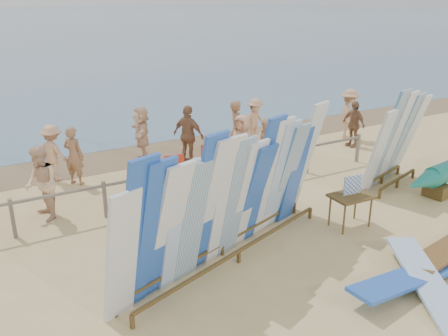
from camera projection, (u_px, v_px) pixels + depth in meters
ground at (246, 252)px, 9.67m from camera, size 160.00×160.00×0.00m
wet_sand_strip at (129, 155)px, 15.54m from camera, size 40.00×2.60×0.01m
fence at (183, 177)px, 11.90m from camera, size 12.08×0.08×0.90m
main_surfboard_rack at (231, 201)px, 8.99m from camera, size 5.55×2.45×2.81m
side_surfboard_rack at (394, 142)px, 12.59m from camera, size 2.49×1.35×2.77m
vendor_table at (350, 210)px, 10.61m from camera, size 0.94×0.68×1.23m
flat_board_b at (426, 290)px, 8.41m from camera, size 1.76×2.64×0.34m
flat_board_d at (406, 287)px, 8.48m from camera, size 2.73×0.79×0.38m
flat_board_c at (448, 253)px, 9.60m from camera, size 2.76×1.12×0.24m
beach_chair_left at (210, 168)px, 13.60m from camera, size 0.77×0.77×0.88m
beach_chair_right at (177, 179)px, 12.80m from camera, size 0.62×0.64×0.86m
stroller at (226, 162)px, 13.62m from camera, size 0.65×0.83×1.02m
beachgoer_4 at (189, 135)px, 14.40m from camera, size 0.93×1.17×1.84m
beachgoer_6 at (242, 143)px, 13.84m from camera, size 0.72×0.93×1.71m
beachgoer_9 at (255, 121)px, 16.54m from camera, size 1.10×0.67×1.59m
beachgoer_5 at (142, 133)px, 14.85m from camera, size 0.91×1.66×1.71m
beachgoer_1 at (74, 156)px, 12.89m from camera, size 0.64×0.67×1.64m
beachgoer_extra_0 at (349, 114)px, 17.01m from camera, size 1.14×1.21×1.82m
beachgoer_2 at (41, 184)px, 10.81m from camera, size 0.49×0.89×1.75m
beachgoer_3 at (53, 153)px, 13.18m from camera, size 0.94×1.10×1.60m
beachgoer_7 at (237, 130)px, 14.82m from camera, size 0.60×0.78×1.90m
beachgoer_8 at (267, 146)px, 13.72m from camera, size 0.72×0.87×1.62m
beachgoer_10 at (353, 124)px, 16.17m from camera, size 0.45×0.95×1.59m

